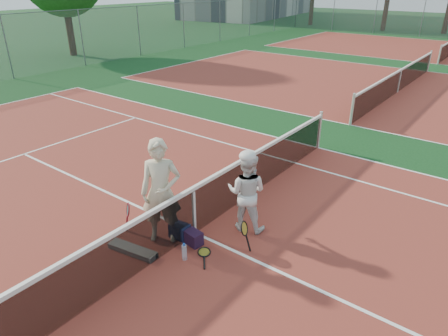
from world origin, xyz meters
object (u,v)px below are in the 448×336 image
at_px(player_b, 247,192).
at_px(racket_black_held, 244,236).
at_px(water_bottle, 184,252).
at_px(sports_bag_navy, 180,231).
at_px(net_main, 194,211).
at_px(player_a, 161,192).
at_px(racket_spare, 204,252).
at_px(racket_red, 129,217).
at_px(sports_bag_purple, 194,238).

distance_m(player_b, racket_black_held, 0.88).
bearing_deg(water_bottle, sports_bag_navy, 139.67).
distance_m(net_main, player_a, 0.77).
height_order(racket_black_held, racket_spare, racket_black_held).
bearing_deg(player_b, sports_bag_navy, 33.37).
height_order(player_a, sports_bag_navy, player_a).
height_order(player_a, water_bottle, player_a).
distance_m(racket_red, racket_spare, 1.68).
distance_m(player_a, water_bottle, 1.16).
height_order(racket_red, sports_bag_purple, racket_red).
bearing_deg(sports_bag_navy, player_b, 52.00).
relative_size(net_main, player_a, 5.45).
relative_size(racket_red, racket_spare, 0.99).
bearing_deg(racket_red, water_bottle, -58.01).
bearing_deg(racket_spare, racket_black_held, -85.19).
relative_size(player_b, racket_red, 2.67).
bearing_deg(sports_bag_purple, net_main, 127.73).
xyz_separation_m(racket_spare, sports_bag_navy, (-0.68, 0.09, 0.13)).
xyz_separation_m(player_b, racket_black_held, (0.38, -0.61, -0.50)).
height_order(racket_red, water_bottle, racket_red).
xyz_separation_m(net_main, water_bottle, (0.39, -0.72, -0.36)).
xyz_separation_m(player_a, racket_black_held, (1.41, 0.63, -0.71)).
distance_m(player_b, racket_red, 2.34).
distance_m(racket_red, sports_bag_navy, 1.05).
bearing_deg(net_main, racket_red, -147.29).
distance_m(player_a, sports_bag_purple, 1.06).
bearing_deg(racket_red, sports_bag_navy, -33.11).
bearing_deg(racket_black_held, net_main, -3.70).
bearing_deg(racket_black_held, racket_spare, 33.41).
relative_size(racket_black_held, sports_bag_navy, 1.61).
distance_m(net_main, water_bottle, 0.90).
distance_m(player_b, water_bottle, 1.64).
relative_size(player_a, player_b, 1.27).
height_order(racket_spare, water_bottle, water_bottle).
bearing_deg(player_b, player_a, 31.66).
distance_m(player_b, sports_bag_purple, 1.32).
bearing_deg(net_main, racket_spare, -34.02).
relative_size(net_main, racket_spare, 18.30).
xyz_separation_m(net_main, player_b, (0.68, 0.76, 0.29)).
xyz_separation_m(player_a, sports_bag_navy, (0.22, 0.20, -0.86)).
relative_size(racket_spare, sports_bag_purple, 1.82).
distance_m(racket_red, water_bottle, 1.48).
xyz_separation_m(net_main, sports_bag_purple, (0.22, -0.28, -0.38)).
bearing_deg(water_bottle, net_main, 118.52).
height_order(player_a, racket_spare, player_a).
bearing_deg(player_b, net_main, 29.74).
xyz_separation_m(racket_red, sports_bag_purple, (1.30, 0.42, -0.16)).
bearing_deg(player_b, water_bottle, 60.43).
xyz_separation_m(sports_bag_navy, sports_bag_purple, (0.35, -0.00, -0.01)).
bearing_deg(racket_black_held, player_a, 12.16).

